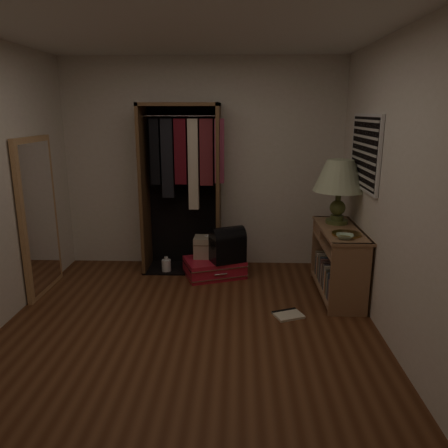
{
  "coord_description": "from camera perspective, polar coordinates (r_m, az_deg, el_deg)",
  "views": [
    {
      "loc": [
        0.46,
        -3.5,
        1.96
      ],
      "look_at": [
        0.3,
        0.95,
        0.8
      ],
      "focal_mm": 35.0,
      "sensor_mm": 36.0,
      "label": 1
    }
  ],
  "objects": [
    {
      "name": "ground",
      "position": [
        4.04,
        -4.89,
        -14.5
      ],
      "size": [
        4.0,
        4.0,
        0.0
      ],
      "primitive_type": "plane",
      "color": "#532C17",
      "rests_on": "ground"
    },
    {
      "name": "room_walls",
      "position": [
        3.59,
        -4.12,
        7.22
      ],
      "size": [
        3.52,
        4.02,
        2.6
      ],
      "color": "silver",
      "rests_on": "ground"
    },
    {
      "name": "console_bookshelf",
      "position": [
        4.93,
        14.58,
        -4.44
      ],
      "size": [
        0.42,
        1.12,
        0.75
      ],
      "color": "#926646",
      "rests_on": "ground"
    },
    {
      "name": "open_wardrobe",
      "position": [
        5.37,
        -5.23,
        6.57
      ],
      "size": [
        1.0,
        0.5,
        2.05
      ],
      "color": "brown",
      "rests_on": "ground"
    },
    {
      "name": "floor_mirror",
      "position": [
        5.11,
        -23.02,
        0.88
      ],
      "size": [
        0.06,
        0.8,
        1.7
      ],
      "color": "tan",
      "rests_on": "ground"
    },
    {
      "name": "pink_suitcase",
      "position": [
        5.35,
        -1.26,
        -5.67
      ],
      "size": [
        0.83,
        0.72,
        0.21
      ],
      "rotation": [
        0.0,
        0.0,
        0.35
      ],
      "color": "red",
      "rests_on": "ground"
    },
    {
      "name": "train_case",
      "position": [
        5.35,
        -1.93,
        -2.99
      ],
      "size": [
        0.38,
        0.26,
        0.27
      ],
      "rotation": [
        0.0,
        0.0,
        -0.01
      ],
      "color": "tan",
      "rests_on": "pink_suitcase"
    },
    {
      "name": "black_bag",
      "position": [
        5.17,
        0.46,
        -2.6
      ],
      "size": [
        0.46,
        0.39,
        0.42
      ],
      "rotation": [
        0.0,
        0.0,
        0.43
      ],
      "color": "black",
      "rests_on": "pink_suitcase"
    },
    {
      "name": "table_lamp",
      "position": [
        4.9,
        14.86,
        5.93
      ],
      "size": [
        0.58,
        0.58,
        0.7
      ],
      "rotation": [
        0.0,
        0.0,
        0.04
      ],
      "color": "#495529",
      "rests_on": "console_bookshelf"
    },
    {
      "name": "brass_tray",
      "position": [
        4.55,
        15.71,
        -1.26
      ],
      "size": [
        0.35,
        0.35,
        0.02
      ],
      "rotation": [
        0.0,
        0.0,
        -0.22
      ],
      "color": "#A0803D",
      "rests_on": "console_bookshelf"
    },
    {
      "name": "ceramic_bowl",
      "position": [
        4.41,
        15.5,
        -1.59
      ],
      "size": [
        0.2,
        0.2,
        0.04
      ],
      "primitive_type": "imported",
      "rotation": [
        0.0,
        0.0,
        -0.23
      ],
      "color": "#A2C2A2",
      "rests_on": "console_bookshelf"
    },
    {
      "name": "white_jug",
      "position": [
        5.51,
        -7.53,
        -5.43
      ],
      "size": [
        0.14,
        0.14,
        0.2
      ],
      "rotation": [
        0.0,
        0.0,
        -0.29
      ],
      "color": "white",
      "rests_on": "ground"
    },
    {
      "name": "floor_book",
      "position": [
        4.44,
        8.3,
        -11.59
      ],
      "size": [
        0.33,
        0.3,
        0.02
      ],
      "rotation": [
        0.0,
        0.0,
        0.39
      ],
      "color": "beige",
      "rests_on": "ground"
    }
  ]
}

